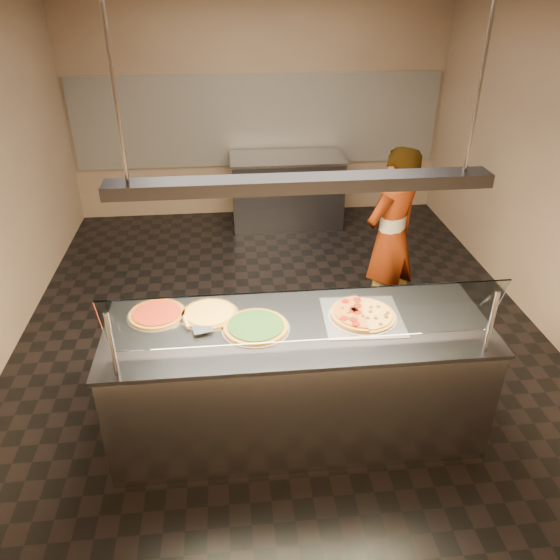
{
  "coord_description": "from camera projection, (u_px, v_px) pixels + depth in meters",
  "views": [
    {
      "loc": [
        -0.47,
        -4.4,
        3.05
      ],
      "look_at": [
        -0.1,
        -0.85,
        1.02
      ],
      "focal_mm": 35.0,
      "sensor_mm": 36.0,
      "label": 1
    }
  ],
  "objects": [
    {
      "name": "heat_lamp_housing",
      "position": [
        301.0,
        183.0,
        3.23
      ],
      "size": [
        2.3,
        0.18,
        0.08
      ],
      "primitive_type": "cube",
      "color": "#3C3C42",
      "rests_on": "ceiling"
    },
    {
      "name": "half_pizza_pepperoni",
      "position": [
        347.0,
        314.0,
        3.8
      ],
      "size": [
        0.26,
        0.46,
        0.05
      ],
      "color": "#905719",
      "rests_on": "perforated_tray"
    },
    {
      "name": "prep_table",
      "position": [
        287.0,
        190.0,
        7.36
      ],
      "size": [
        1.5,
        0.74,
        0.93
      ],
      "color": "#3C3C42",
      "rests_on": "ground"
    },
    {
      "name": "ground",
      "position": [
        282.0,
        328.0,
        5.36
      ],
      "size": [
        5.0,
        6.0,
        0.02
      ],
      "primitive_type": "cube",
      "color": "black",
      "rests_on": "ground"
    },
    {
      "name": "perforated_tray",
      "position": [
        362.0,
        316.0,
        3.82
      ],
      "size": [
        0.57,
        0.57,
        0.01
      ],
      "color": "silver",
      "rests_on": "serving_counter"
    },
    {
      "name": "wall_back",
      "position": [
        258.0,
        105.0,
        7.21
      ],
      "size": [
        5.0,
        0.02,
        3.0
      ],
      "primitive_type": "cube",
      "color": "tan",
      "rests_on": "ground"
    },
    {
      "name": "half_pizza_sausage",
      "position": [
        378.0,
        313.0,
        3.82
      ],
      "size": [
        0.25,
        0.46,
        0.04
      ],
      "color": "#905719",
      "rests_on": "perforated_tray"
    },
    {
      "name": "lamp_rod_left",
      "position": [
        115.0,
        91.0,
        2.87
      ],
      "size": [
        0.02,
        0.02,
        1.01
      ],
      "primitive_type": "cylinder",
      "color": "#B7B7BC",
      "rests_on": "ceiling"
    },
    {
      "name": "tile_band",
      "position": [
        258.0,
        121.0,
        7.29
      ],
      "size": [
        4.9,
        0.02,
        1.2
      ],
      "primitive_type": "cube",
      "color": "silver",
      "rests_on": "wall_back"
    },
    {
      "name": "serving_counter",
      "position": [
        297.0,
        379.0,
        3.96
      ],
      "size": [
        2.64,
        0.94,
        0.93
      ],
      "color": "#B7B7BC",
      "rests_on": "ground"
    },
    {
      "name": "pizza_cheese",
      "position": [
        209.0,
        313.0,
        3.84
      ],
      "size": [
        0.42,
        0.42,
        0.03
      ],
      "color": "silver",
      "rests_on": "serving_counter"
    },
    {
      "name": "wall_front",
      "position": [
        367.0,
        453.0,
        2.01
      ],
      "size": [
        5.0,
        0.02,
        3.0
      ],
      "primitive_type": "cube",
      "color": "tan",
      "rests_on": "ground"
    },
    {
      "name": "sneeze_guard",
      "position": [
        306.0,
        317.0,
        3.29
      ],
      "size": [
        2.4,
        0.18,
        0.54
      ],
      "color": "#B7B7BC",
      "rests_on": "serving_counter"
    },
    {
      "name": "lamp_rod_right",
      "position": [
        480.0,
        84.0,
        3.05
      ],
      "size": [
        0.02,
        0.02,
        1.01
      ],
      "primitive_type": "cylinder",
      "color": "#B7B7BC",
      "rests_on": "ceiling"
    },
    {
      "name": "pizza_tomato",
      "position": [
        157.0,
        313.0,
        3.84
      ],
      "size": [
        0.42,
        0.42,
        0.03
      ],
      "color": "silver",
      "rests_on": "serving_counter"
    },
    {
      "name": "pizza_spinach",
      "position": [
        256.0,
        326.0,
        3.7
      ],
      "size": [
        0.47,
        0.47,
        0.03
      ],
      "color": "silver",
      "rests_on": "serving_counter"
    },
    {
      "name": "pizza_spatula",
      "position": [
        193.0,
        324.0,
        3.7
      ],
      "size": [
        0.22,
        0.23,
        0.02
      ],
      "color": "#B7B7BC",
      "rests_on": "pizza_spinach"
    },
    {
      "name": "worker",
      "position": [
        391.0,
        239.0,
        5.08
      ],
      "size": [
        0.76,
        0.7,
        1.74
      ],
      "primitive_type": "imported",
      "rotation": [
        0.0,
        0.0,
        3.73
      ],
      "color": "#3D3943",
      "rests_on": "ground"
    }
  ]
}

